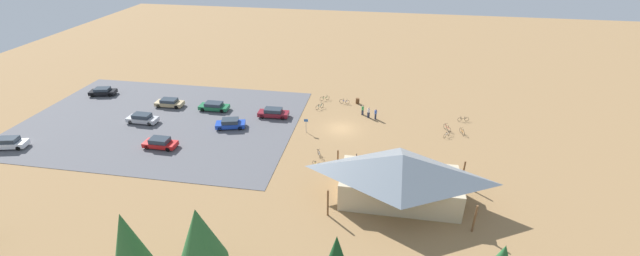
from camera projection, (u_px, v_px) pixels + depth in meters
name	position (u px, v px, depth m)	size (l,w,h in m)	color
ground	(341.00, 129.00, 58.83)	(160.00, 160.00, 0.00)	#937047
parking_lot_asphalt	(161.00, 121.00, 60.88)	(40.97, 28.27, 0.05)	#56565B
bike_pavilion	(401.00, 175.00, 42.85)	(14.76, 8.18, 5.73)	#C6B28E
trash_bin	(358.00, 101.00, 66.39)	(0.60, 0.60, 0.90)	brown
lot_sign	(306.00, 124.00, 57.20)	(0.56, 0.08, 2.20)	#99999E
pine_east	(200.00, 236.00, 31.89)	(3.98, 3.98, 7.94)	brown
pine_center	(127.00, 240.00, 31.91)	(3.04, 3.04, 7.62)	brown
bicycle_yellow_front_row	(316.00, 165.00, 49.59)	(1.21, 1.28, 0.90)	black
bicycle_blue_near_sign	(345.00, 102.00, 66.35)	(1.71, 0.48, 0.85)	black
bicycle_orange_yard_right	(462.00, 132.00, 57.20)	(0.56, 1.67, 0.83)	black
bicycle_black_yard_center	(463.00, 119.00, 60.76)	(1.70, 0.53, 0.82)	black
bicycle_white_by_bin	(319.00, 154.00, 51.95)	(0.75, 1.61, 0.83)	black
bicycle_teal_back_row	(320.00, 106.00, 64.66)	(1.08, 1.49, 0.93)	black
bicycle_green_edge_south	(325.00, 98.00, 67.60)	(1.50, 0.97, 0.80)	black
bicycle_red_trailside	(447.00, 128.00, 58.14)	(0.86, 1.59, 0.92)	black
bicycle_silver_near_porch	(447.00, 134.00, 56.58)	(1.07, 1.38, 0.79)	black
bicycle_purple_lone_east	(356.00, 158.00, 50.96)	(0.48, 1.83, 0.89)	black
car_blue_aisle_side	(230.00, 124.00, 58.66)	(4.54, 2.86, 1.40)	#1E42B2
car_silver_inner_stall	(142.00, 118.00, 60.08)	(4.61, 1.85, 1.44)	#BCBCC1
car_maroon_near_entry	(273.00, 113.00, 61.79)	(4.72, 1.90, 1.42)	maroon
car_green_front_row	(214.00, 106.00, 64.01)	(4.70, 1.89, 1.29)	#1E6B3D
car_tan_mid_lot	(169.00, 103.00, 65.19)	(4.50, 1.91, 1.30)	tan
car_red_by_curb	(160.00, 143.00, 53.71)	(4.44, 1.88, 1.40)	red
car_black_end_stall	(103.00, 91.00, 69.30)	(4.56, 2.73, 1.29)	black
car_white_far_end	(9.00, 143.00, 53.61)	(4.66, 2.69, 1.51)	white
visitor_near_lot	(363.00, 110.00, 62.52)	(0.36, 0.37, 1.62)	#2D3347
visitor_at_bikes	(376.00, 114.00, 61.16)	(0.36, 0.36, 1.71)	#2D3347
visitor_crossing_yard	(369.00, 112.00, 61.62)	(0.40, 0.39, 1.72)	#2D3347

